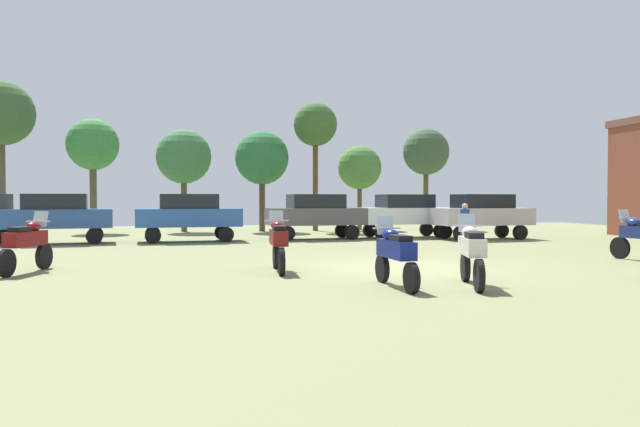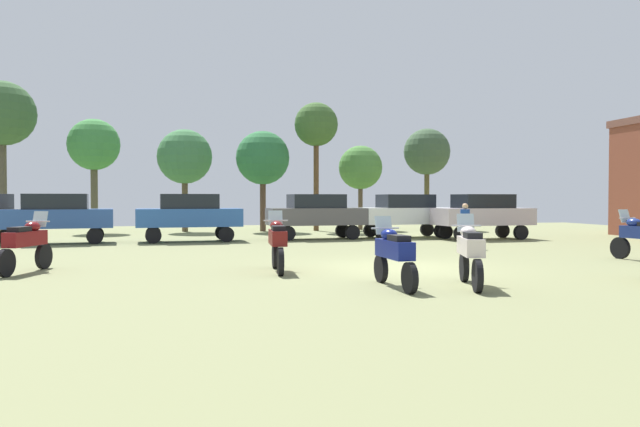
# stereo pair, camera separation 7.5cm
# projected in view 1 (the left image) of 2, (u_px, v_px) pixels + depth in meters

# --- Properties ---
(ground_plane) EXTENTS (44.00, 52.00, 0.02)m
(ground_plane) POSITION_uv_depth(u_px,v_px,m) (400.00, 268.00, 15.89)
(ground_plane) COLOR #767A50
(motorcycle_1) EXTENTS (0.62, 2.23, 1.44)m
(motorcycle_1) POSITION_uv_depth(u_px,v_px,m) (395.00, 253.00, 12.27)
(motorcycle_1) COLOR black
(motorcycle_1) RESTS_ON ground
(motorcycle_3) EXTENTS (0.79, 2.15, 1.49)m
(motorcycle_3) POSITION_uv_depth(u_px,v_px,m) (472.00, 251.00, 12.41)
(motorcycle_3) COLOR black
(motorcycle_3) RESTS_ON ground
(motorcycle_5) EXTENTS (0.62, 2.23, 1.50)m
(motorcycle_5) POSITION_uv_depth(u_px,v_px,m) (278.00, 242.00, 14.91)
(motorcycle_5) COLOR black
(motorcycle_5) RESTS_ON ground
(motorcycle_6) EXTENTS (0.83, 2.24, 1.49)m
(motorcycle_6) POSITION_uv_depth(u_px,v_px,m) (27.00, 243.00, 14.69)
(motorcycle_6) COLOR black
(motorcycle_6) RESTS_ON ground
(car_1) EXTENTS (4.43, 2.14, 2.00)m
(car_1) POSITION_uv_depth(u_px,v_px,m) (482.00, 213.00, 26.85)
(car_1) COLOR black
(car_1) RESTS_ON ground
(car_2) EXTENTS (4.44, 2.16, 2.00)m
(car_2) POSITION_uv_depth(u_px,v_px,m) (405.00, 212.00, 28.06)
(car_2) COLOR black
(car_2) RESTS_ON ground
(car_3) EXTENTS (4.50, 2.34, 2.00)m
(car_3) POSITION_uv_depth(u_px,v_px,m) (56.00, 215.00, 24.08)
(car_3) COLOR black
(car_3) RESTS_ON ground
(car_5) EXTENTS (4.42, 2.12, 2.00)m
(car_5) POSITION_uv_depth(u_px,v_px,m) (189.00, 214.00, 25.32)
(car_5) COLOR black
(car_5) RESTS_ON ground
(car_6) EXTENTS (4.43, 2.15, 2.00)m
(car_6) POSITION_uv_depth(u_px,v_px,m) (316.00, 213.00, 26.89)
(car_6) COLOR black
(car_6) RESTS_ON ground
(person_1) EXTENTS (0.46, 0.46, 1.64)m
(person_1) POSITION_uv_depth(u_px,v_px,m) (465.00, 222.00, 21.93)
(person_1) COLOR #253241
(person_1) RESTS_ON ground
(tree_1) EXTENTS (3.27, 3.27, 7.78)m
(tree_1) POSITION_uv_depth(u_px,v_px,m) (1.00, 114.00, 30.53)
(tree_1) COLOR #4E4837
(tree_1) RESTS_ON ground
(tree_2) EXTENTS (2.96, 2.96, 5.54)m
(tree_2) POSITION_uv_depth(u_px,v_px,m) (262.00, 158.00, 33.27)
(tree_2) COLOR #4F392A
(tree_2) RESTS_ON ground
(tree_4) EXTENTS (2.98, 2.98, 5.60)m
(tree_4) POSITION_uv_depth(u_px,v_px,m) (184.00, 157.00, 32.98)
(tree_4) COLOR brown
(tree_4) RESTS_ON ground
(tree_5) EXTENTS (2.74, 2.74, 5.95)m
(tree_5) POSITION_uv_depth(u_px,v_px,m) (426.00, 152.00, 35.73)
(tree_5) COLOR brown
(tree_5) RESTS_ON ground
(tree_6) EXTENTS (2.44, 2.44, 7.19)m
(tree_6) POSITION_uv_depth(u_px,v_px,m) (315.00, 126.00, 33.79)
(tree_6) COLOR brown
(tree_6) RESTS_ON ground
(tree_7) EXTENTS (2.74, 2.74, 6.08)m
(tree_7) POSITION_uv_depth(u_px,v_px,m) (93.00, 146.00, 32.31)
(tree_7) COLOR brown
(tree_7) RESTS_ON ground
(tree_8) EXTENTS (2.53, 2.53, 4.88)m
(tree_8) POSITION_uv_depth(u_px,v_px,m) (360.00, 168.00, 35.01)
(tree_8) COLOR brown
(tree_8) RESTS_ON ground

